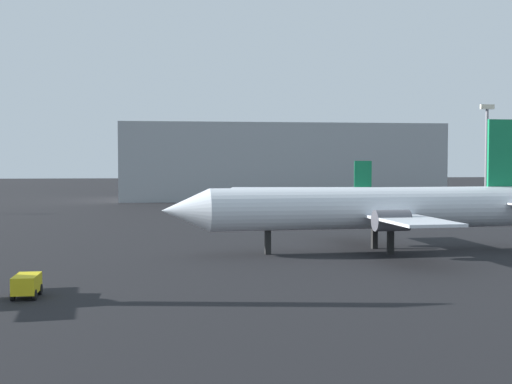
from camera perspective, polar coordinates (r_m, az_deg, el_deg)
name	(u,v)px	position (r m, az deg, el deg)	size (l,w,h in m)	color
airplane_on_taxiway	(370,208)	(57.90, 9.82, -1.37)	(35.32, 22.07, 11.53)	silver
airplane_far_left	(302,197)	(95.57, 4.00, -0.42)	(25.75, 24.28, 7.90)	silver
baggage_cart	(27,284)	(40.52, -19.12, -7.51)	(1.38, 2.41, 1.30)	gold
light_mast_right	(487,149)	(119.65, 19.21, 3.54)	(2.40, 0.50, 17.49)	slate
terminal_building	(279,162)	(139.85, 1.95, 2.60)	(64.75, 23.00, 15.40)	#999EA3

